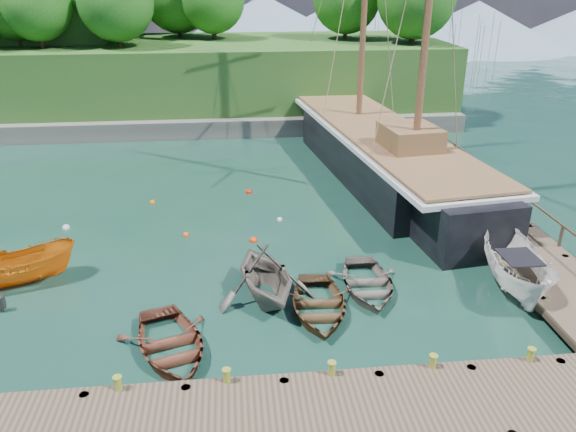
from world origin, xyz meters
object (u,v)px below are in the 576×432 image
object	(u,v)px
rowboat_3	(367,290)
cabin_boat_white	(514,290)
rowboat_0	(171,353)
schooner	(382,157)
rowboat_1	(265,298)
motorboat_orange	(24,283)
rowboat_2	(318,312)

from	to	relation	value
rowboat_3	cabin_boat_white	distance (m)	5.67
rowboat_0	schooner	distance (m)	19.26
rowboat_1	motorboat_orange	size ratio (longest dim) A/B	1.01
rowboat_2	cabin_boat_white	distance (m)	7.77
rowboat_1	rowboat_2	world-z (taller)	rowboat_1
rowboat_2	cabin_boat_white	world-z (taller)	cabin_boat_white
rowboat_0	rowboat_3	bearing A→B (deg)	5.56
rowboat_2	motorboat_orange	size ratio (longest dim) A/B	0.98
schooner	cabin_boat_white	bearing A→B (deg)	-89.51
rowboat_0	motorboat_orange	world-z (taller)	motorboat_orange
rowboat_0	rowboat_1	size ratio (longest dim) A/B	1.00
rowboat_0	rowboat_1	distance (m)	4.40
rowboat_0	rowboat_1	bearing A→B (deg)	24.46
rowboat_2	cabin_boat_white	bearing A→B (deg)	8.44
cabin_boat_white	schooner	size ratio (longest dim) A/B	0.18
rowboat_3	cabin_boat_white	size ratio (longest dim) A/B	0.77
motorboat_orange	cabin_boat_white	bearing A→B (deg)	-116.60
rowboat_1	schooner	size ratio (longest dim) A/B	0.15
rowboat_2	rowboat_3	size ratio (longest dim) A/B	1.03
rowboat_1	schooner	xyz separation A→B (m)	(7.76, 12.79, 1.19)
rowboat_0	schooner	xyz separation A→B (m)	(11.01, 15.76, 1.19)
rowboat_1	cabin_boat_white	world-z (taller)	rowboat_1
rowboat_2	schooner	size ratio (longest dim) A/B	0.14
rowboat_0	schooner	bearing A→B (deg)	37.07
cabin_boat_white	schooner	world-z (taller)	schooner
rowboat_1	schooner	distance (m)	15.01
rowboat_1	motorboat_orange	world-z (taller)	rowboat_1
schooner	motorboat_orange	bearing A→B (deg)	-155.42
rowboat_3	rowboat_0	bearing A→B (deg)	-154.35
rowboat_2	cabin_boat_white	xyz separation A→B (m)	(7.74, 0.73, 0.00)
cabin_boat_white	rowboat_3	bearing A→B (deg)	-176.14
rowboat_2	schooner	world-z (taller)	schooner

